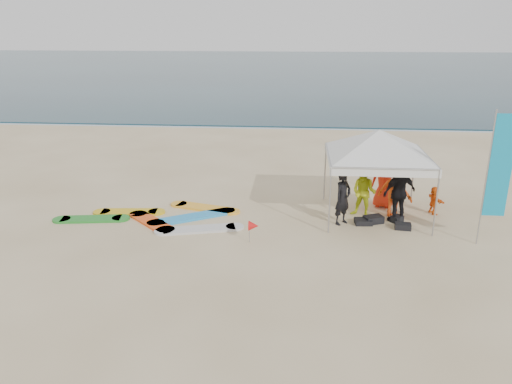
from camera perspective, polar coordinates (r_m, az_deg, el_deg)
The scene contains 14 objects.
ground at distance 12.41m, azimuth -3.10°, elevation -9.06°, with size 120.00×120.00×0.00m, color beige.
ocean at distance 71.12m, azimuth 3.63°, elevation 14.00°, with size 160.00×84.00×0.08m, color #0C2633.
shoreline_foam at distance 29.68m, azimuth 1.68°, elevation 7.45°, with size 160.00×1.20×0.01m, color silver.
person_black_a at distance 15.15m, azimuth 9.89°, elevation -0.67°, with size 0.60×0.39×1.65m, color black.
person_yellow at distance 15.85m, azimuth 12.22°, elevation -0.03°, with size 0.78×0.61×1.60m, color #CFDF1F.
person_orange_a at distance 16.11m, azimuth 15.61°, elevation 0.24°, with size 1.12×0.64×1.73m, color #F45015.
person_black_b at distance 15.65m, azimuth 16.06°, elevation -0.04°, with size 1.11×0.46×1.89m, color black.
person_orange_b at distance 16.85m, azimuth 14.45°, elevation 1.14°, with size 0.85×0.55×1.73m, color red.
person_seated at distance 16.82m, azimuth 19.68°, elevation -0.89°, with size 0.84×0.27×0.91m, color orange.
canopy_tent at distance 15.49m, azimuth 13.94°, elevation 6.88°, with size 4.19×4.19×3.16m.
feather_flag at distance 14.55m, azimuth 26.01°, elevation 2.51°, with size 0.62×0.04×3.72m.
marker_pennant at distance 13.74m, azimuth -0.28°, elevation -3.90°, with size 0.28×0.28×0.64m.
gear_pile at distance 15.58m, azimuth 14.03°, elevation -3.27°, with size 1.64×0.95×0.22m.
surfboard_spread at distance 15.82m, azimuth -10.42°, elevation -2.91°, with size 5.51×2.84×0.07m.
Camera 1 is at (1.58, -10.88, 5.76)m, focal length 35.00 mm.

